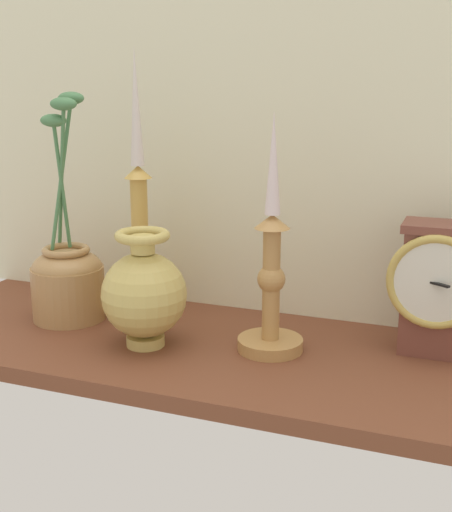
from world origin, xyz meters
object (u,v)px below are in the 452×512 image
Objects in this scene: candlestick_tall_left at (140,230)px; brass_vase_jar at (68,276)px; candlestick_tall_center at (271,281)px; brass_vase_bulbous at (144,293)px; mantel_clock at (436,287)px.

candlestick_tall_left reaches higher than brass_vase_jar.
candlestick_tall_center is (24.36, -6.15, -4.27)cm from candlestick_tall_left.
brass_vase_bulbous is at bearing -164.58° from candlestick_tall_center.
brass_vase_jar is (-57.78, -5.98, -2.70)cm from mantel_clock.
brass_vase_jar reaches higher than candlestick_tall_center.
brass_vase_jar reaches higher than brass_vase_bulbous.
brass_vase_bulbous is at bearing -163.20° from mantel_clock.
brass_vase_jar is at bearing 160.38° from brass_vase_bulbous.
candlestick_tall_center is 1.97× the size of brass_vase_bulbous.
candlestick_tall_left is at bearing 119.74° from brass_vase_bulbous.
mantel_clock is 42.21cm from brass_vase_bulbous.
mantel_clock is 0.44× the size of candlestick_tall_left.
candlestick_tall_center is 18.83cm from brass_vase_bulbous.
brass_vase_jar is (-17.40, 6.20, -0.87)cm from brass_vase_bulbous.
mantel_clock is at bearing 16.80° from brass_vase_bulbous.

